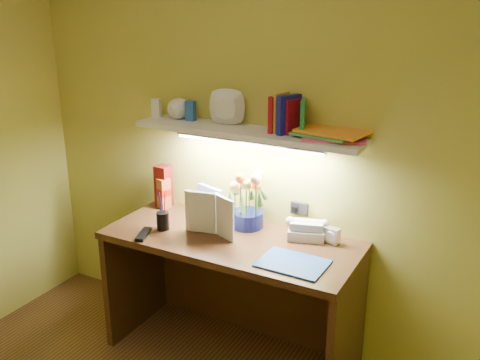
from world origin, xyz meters
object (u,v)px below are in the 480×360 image
desk (231,298)px  flower_bouquet (248,200)px  whisky_bottle (164,189)px  desk_clock (331,235)px  telephone (307,228)px

desk → flower_bouquet: (0.01, 0.17, 0.53)m
flower_bouquet → whisky_bottle: 0.59m
desk → flower_bouquet: flower_bouquet is taller
whisky_bottle → flower_bouquet: bearing=-1.5°
desk_clock → whisky_bottle: size_ratio=0.36×
flower_bouquet → desk_clock: (0.49, 0.02, -0.12)m
whisky_bottle → telephone: bearing=-0.1°
whisky_bottle → desk_clock: bearing=0.1°
desk → whisky_bottle: (-0.58, 0.19, 0.50)m
flower_bouquet → whisky_bottle: bearing=178.5°
flower_bouquet → desk_clock: bearing=1.9°
telephone → whisky_bottle: 0.95m
desk → whisky_bottle: size_ratio=5.81×
telephone → desk_clock: size_ratio=2.19×
telephone → desk_clock: telephone is taller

